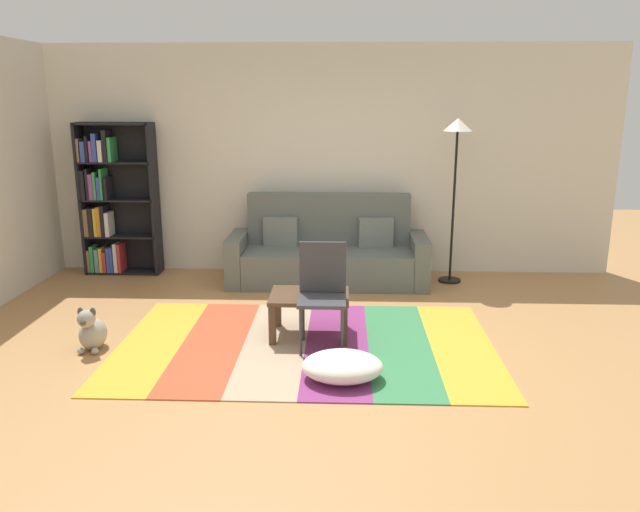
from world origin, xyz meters
The scene contains 11 objects.
ground_plane centered at (0.00, 0.00, 0.00)m, with size 14.00×14.00×0.00m, color #B27F4C.
back_wall centered at (0.00, 2.55, 1.35)m, with size 6.80×0.10×2.70m, color silver.
rug centered at (-0.14, 0.07, 0.01)m, with size 3.24×2.09×0.01m.
couch centered at (0.00, 2.02, 0.34)m, with size 2.26×0.80×1.00m.
bookshelf centered at (-2.62, 2.30, 0.87)m, with size 0.90×0.28×1.81m.
coffee_table centered at (-0.12, 0.29, 0.32)m, with size 0.70×0.53×0.39m.
pouf centered at (0.18, -0.59, 0.11)m, with size 0.62×0.50×0.20m, color white.
dog centered at (-1.96, -0.08, 0.16)m, with size 0.22×0.35×0.40m.
standing_lamp centered at (1.42, 2.08, 1.56)m, with size 0.32×0.32×1.87m.
tv_remote centered at (-0.05, 0.28, 0.41)m, with size 0.04×0.15×0.02m, color black.
folding_chair centered at (0.00, 0.09, 0.53)m, with size 0.40×0.40×0.90m.
Camera 1 is at (0.17, -4.94, 2.09)m, focal length 34.81 mm.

